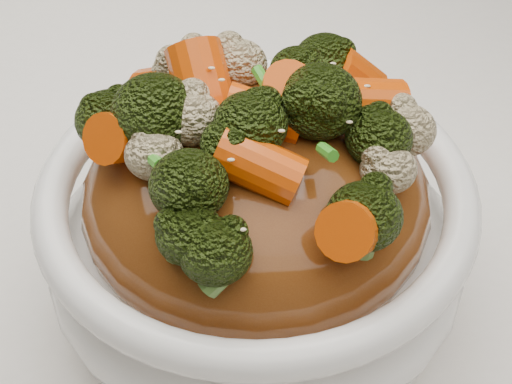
{
  "coord_description": "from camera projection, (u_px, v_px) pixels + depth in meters",
  "views": [
    {
      "loc": [
        -0.04,
        -0.3,
        1.09
      ],
      "look_at": [
        -0.04,
        -0.02,
        0.82
      ],
      "focal_mm": 55.0,
      "sensor_mm": 36.0,
      "label": 1
    }
  ],
  "objects": [
    {
      "name": "sesame_seeds",
      "position": [
        256.0,
        92.0,
        0.34
      ],
      "size": [
        0.2,
        0.2,
        0.01
      ],
      "primitive_type": null,
      "rotation": [
        0.0,
        0.0,
        0.35
      ],
      "color": "beige",
      "rests_on": "sauce_base"
    },
    {
      "name": "tablecloth",
      "position": [
        316.0,
        287.0,
        0.46
      ],
      "size": [
        1.2,
        0.8,
        0.04
      ],
      "primitive_type": "cube",
      "color": "white",
      "rests_on": "dining_table"
    },
    {
      "name": "carrots",
      "position": [
        256.0,
        94.0,
        0.34
      ],
      "size": [
        0.22,
        0.22,
        0.05
      ],
      "primitive_type": null,
      "rotation": [
        0.0,
        0.0,
        0.35
      ],
      "color": "#D54906",
      "rests_on": "sauce_base"
    },
    {
      "name": "broccoli",
      "position": [
        256.0,
        96.0,
        0.35
      ],
      "size": [
        0.22,
        0.22,
        0.04
      ],
      "primitive_type": null,
      "rotation": [
        0.0,
        0.0,
        0.35
      ],
      "color": "black",
      "rests_on": "sauce_base"
    },
    {
      "name": "sauce_base",
      "position": [
        256.0,
        196.0,
        0.39
      ],
      "size": [
        0.22,
        0.22,
        0.09
      ],
      "primitive_type": "ellipsoid",
      "rotation": [
        0.0,
        0.0,
        0.35
      ],
      "color": "#613010",
      "rests_on": "bowl"
    },
    {
      "name": "cauliflower",
      "position": [
        256.0,
        100.0,
        0.35
      ],
      "size": [
        0.22,
        0.22,
        0.04
      ],
      "primitive_type": null,
      "rotation": [
        0.0,
        0.0,
        0.35
      ],
      "color": "#C7B588",
      "rests_on": "sauce_base"
    },
    {
      "name": "bowl",
      "position": [
        256.0,
        237.0,
        0.41
      ],
      "size": [
        0.28,
        0.28,
        0.08
      ],
      "primitive_type": null,
      "rotation": [
        0.0,
        0.0,
        0.35
      ],
      "color": "white",
      "rests_on": "tablecloth"
    },
    {
      "name": "scallions",
      "position": [
        256.0,
        92.0,
        0.34
      ],
      "size": [
        0.16,
        0.16,
        0.02
      ],
      "primitive_type": null,
      "rotation": [
        0.0,
        0.0,
        0.35
      ],
      "color": "#379522",
      "rests_on": "sauce_base"
    }
  ]
}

